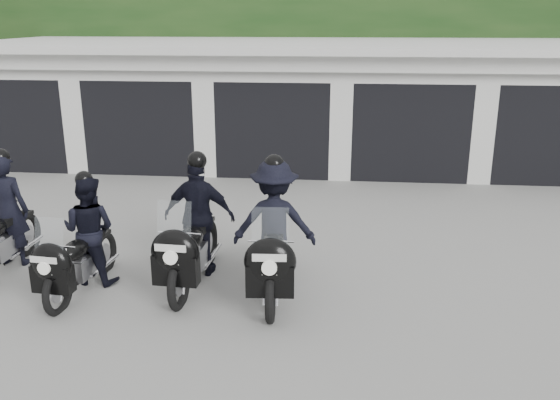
{
  "coord_description": "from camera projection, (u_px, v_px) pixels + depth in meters",
  "views": [
    {
      "loc": [
        1.49,
        -7.71,
        3.61
      ],
      "look_at": [
        0.68,
        0.45,
        1.05
      ],
      "focal_mm": 38.0,
      "sensor_mm": 36.0,
      "label": 1
    }
  ],
  "objects": [
    {
      "name": "ground",
      "position": [
        230.0,
        277.0,
        8.54
      ],
      "size": [
        80.0,
        80.0,
        0.0
      ],
      "primitive_type": "plane",
      "color": "gray",
      "rests_on": "ground"
    },
    {
      "name": "garage_block",
      "position": [
        283.0,
        101.0,
        15.77
      ],
      "size": [
        16.4,
        6.8,
        2.96
      ],
      "color": "silver",
      "rests_on": "ground"
    },
    {
      "name": "background_vegetation",
      "position": [
        307.0,
        42.0,
        19.96
      ],
      "size": [
        20.0,
        3.9,
        5.8
      ],
      "color": "#163413",
      "rests_on": "ground"
    },
    {
      "name": "police_bike_b",
      "position": [
        84.0,
        239.0,
        8.05
      ],
      "size": [
        0.8,
        1.91,
        1.67
      ],
      "rotation": [
        0.0,
        0.0,
        -0.09
      ],
      "color": "black",
      "rests_on": "ground"
    },
    {
      "name": "police_bike_c",
      "position": [
        196.0,
        226.0,
        8.27
      ],
      "size": [
        1.06,
        2.17,
        1.88
      ],
      "rotation": [
        0.0,
        0.0,
        -0.05
      ],
      "color": "black",
      "rests_on": "ground"
    },
    {
      "name": "police_bike_d",
      "position": [
        274.0,
        232.0,
        7.99
      ],
      "size": [
        1.18,
        2.19,
        1.91
      ],
      "rotation": [
        0.0,
        0.0,
        0.06
      ],
      "color": "black",
      "rests_on": "ground"
    }
  ]
}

